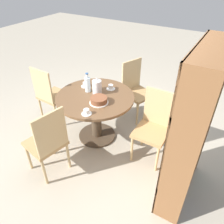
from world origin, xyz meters
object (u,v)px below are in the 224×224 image
object	(u,v)px
cup_a	(87,112)
cup_b	(85,85)
chair_c	(48,142)
water_bottle	(88,84)
chair_d	(154,125)
chair_b	(50,94)
coffee_pot	(97,87)
cup_c	(111,87)
cake_main	(99,100)
bookshelf	(189,134)
chair_a	(136,89)

from	to	relation	value
cup_a	cup_b	world-z (taller)	same
chair_c	water_bottle	bearing A→B (deg)	-165.01
chair_d	cup_a	xyz separation A→B (m)	(0.48, -0.72, 0.25)
chair_b	cup_a	xyz separation A→B (m)	(0.39, 1.03, 0.25)
coffee_pot	cup_c	world-z (taller)	coffee_pot
cake_main	cup_b	world-z (taller)	cake_main
cake_main	cup_a	size ratio (longest dim) A/B	1.97
cup_b	cup_c	size ratio (longest dim) A/B	1.00
chair_c	cake_main	distance (m)	0.83
cup_c	bookshelf	bearing A→B (deg)	65.33
bookshelf	coffee_pot	distance (m)	1.41
coffee_pot	cup_b	xyz separation A→B (m)	(-0.08, -0.27, -0.08)
cup_c	chair_d	bearing A→B (deg)	75.11
chair_b	cup_b	size ratio (longest dim) A/B	7.61
chair_a	cup_c	distance (m)	0.63
chair_b	cup_c	bearing A→B (deg)	-159.32
chair_c	chair_d	distance (m)	1.36
coffee_pot	cup_a	distance (m)	0.51
chair_b	cup_c	distance (m)	1.04
chair_b	chair_a	bearing A→B (deg)	-139.22
chair_c	cup_a	size ratio (longest dim) A/B	7.61
chair_b	bookshelf	bearing A→B (deg)	176.13
chair_c	coffee_pot	distance (m)	1.00
chair_d	bookshelf	bearing A→B (deg)	-37.85
bookshelf	cake_main	xyz separation A→B (m)	(-0.18, -1.21, -0.08)
chair_c	cake_main	world-z (taller)	chair_c
cake_main	chair_b	bearing A→B (deg)	-95.70
coffee_pot	cup_c	bearing A→B (deg)	154.99
chair_b	water_bottle	distance (m)	0.79
chair_c	bookshelf	distance (m)	1.60
cup_c	cup_b	bearing A→B (deg)	-71.02
bookshelf	coffee_pot	bearing A→B (deg)	74.77
chair_d	water_bottle	world-z (taller)	water_bottle
cup_b	water_bottle	bearing A→B (deg)	51.06
chair_a	cake_main	size ratio (longest dim) A/B	3.86
chair_a	water_bottle	xyz separation A→B (m)	(0.78, -0.41, 0.34)
chair_c	water_bottle	size ratio (longest dim) A/B	3.46
chair_c	cup_b	bearing A→B (deg)	-158.73
cake_main	cup_b	size ratio (longest dim) A/B	1.97
chair_c	chair_a	bearing A→B (deg)	-179.99
cup_c	cake_main	bearing A→B (deg)	8.06
cup_a	chair_d	bearing A→B (deg)	123.95
coffee_pot	cup_c	xyz separation A→B (m)	(-0.21, 0.10, -0.08)
water_bottle	cup_b	bearing A→B (deg)	-128.94
chair_b	coffee_pot	xyz separation A→B (m)	(-0.09, 0.86, 0.33)
cup_a	cup_b	size ratio (longest dim) A/B	1.00
water_bottle	cup_c	world-z (taller)	water_bottle
cup_a	cup_c	world-z (taller)	same
coffee_pot	cup_a	xyz separation A→B (m)	(0.48, 0.16, -0.08)
bookshelf	water_bottle	bearing A→B (deg)	76.64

